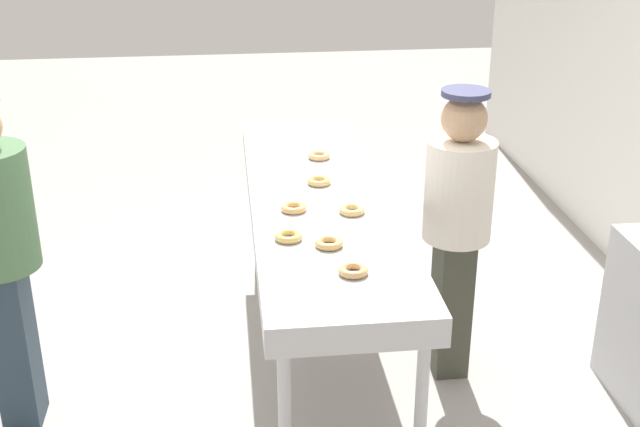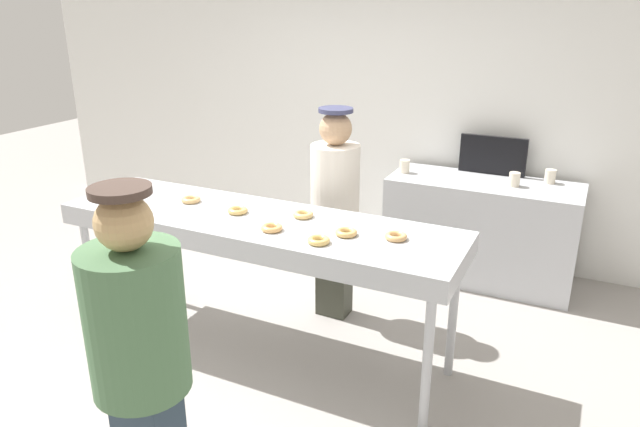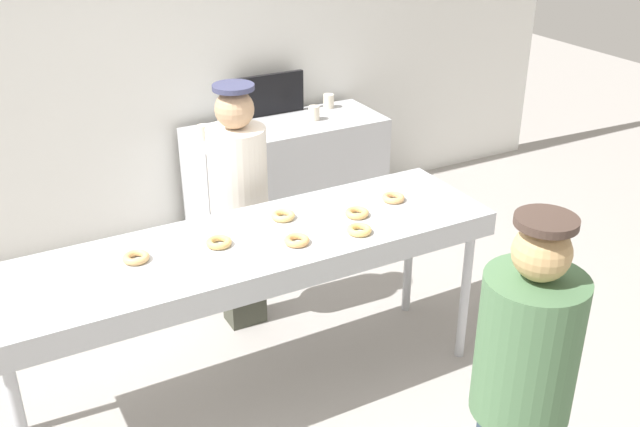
{
  "view_description": "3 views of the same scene",
  "coord_description": "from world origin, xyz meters",
  "px_view_note": "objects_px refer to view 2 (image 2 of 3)",
  "views": [
    {
      "loc": [
        4.12,
        -0.48,
        2.68
      ],
      "look_at": [
        0.34,
        -0.04,
        1.03
      ],
      "focal_mm": 46.67,
      "sensor_mm": 36.0,
      "label": 1
    },
    {
      "loc": [
        1.91,
        -3.01,
        2.31
      ],
      "look_at": [
        0.42,
        0.08,
        1.06
      ],
      "focal_mm": 32.74,
      "sensor_mm": 36.0,
      "label": 2
    },
    {
      "loc": [
        -1.3,
        -3.17,
        2.82
      ],
      "look_at": [
        0.4,
        -0.04,
        1.07
      ],
      "focal_mm": 41.58,
      "sensor_mm": 36.0,
      "label": 3
    }
  ],
  "objects_px": {
    "glazed_donut_2": "(238,210)",
    "paper_cup_2": "(514,179)",
    "glazed_donut_5": "(272,228)",
    "paper_cup_0": "(550,176)",
    "glazed_donut_1": "(191,200)",
    "glazed_donut_4": "(346,232)",
    "fryer_conveyor": "(257,228)",
    "prep_counter": "(480,231)",
    "menu_display": "(493,155)",
    "glazed_donut_0": "(319,240)",
    "glazed_donut_3": "(303,214)",
    "paper_cup_1": "(405,166)",
    "customer_waiting": "(141,361)",
    "glazed_donut_6": "(396,236)",
    "worker_baker": "(335,201)"
  },
  "relations": [
    {
      "from": "glazed_donut_0",
      "to": "glazed_donut_3",
      "type": "height_order",
      "value": "same"
    },
    {
      "from": "paper_cup_0",
      "to": "glazed_donut_4",
      "type": "bearing_deg",
      "value": -115.18
    },
    {
      "from": "paper_cup_1",
      "to": "menu_display",
      "type": "distance_m",
      "value": 0.77
    },
    {
      "from": "glazed_donut_4",
      "to": "fryer_conveyor",
      "type": "bearing_deg",
      "value": 177.31
    },
    {
      "from": "fryer_conveyor",
      "to": "glazed_donut_6",
      "type": "bearing_deg",
      "value": 2.46
    },
    {
      "from": "glazed_donut_0",
      "to": "paper_cup_0",
      "type": "bearing_deg",
      "value": 64.62
    },
    {
      "from": "glazed_donut_5",
      "to": "customer_waiting",
      "type": "xyz_separation_m",
      "value": [
        0.24,
        -1.42,
        -0.02
      ]
    },
    {
      "from": "glazed_donut_6",
      "to": "menu_display",
      "type": "bearing_deg",
      "value": 84.9
    },
    {
      "from": "worker_baker",
      "to": "glazed_donut_3",
      "type": "bearing_deg",
      "value": 98.09
    },
    {
      "from": "glazed_donut_5",
      "to": "paper_cup_0",
      "type": "bearing_deg",
      "value": 57.19
    },
    {
      "from": "fryer_conveyor",
      "to": "paper_cup_0",
      "type": "relative_size",
      "value": 23.53
    },
    {
      "from": "customer_waiting",
      "to": "paper_cup_2",
      "type": "xyz_separation_m",
      "value": [
        0.91,
        3.37,
        -0.05
      ]
    },
    {
      "from": "glazed_donut_1",
      "to": "paper_cup_0",
      "type": "height_order",
      "value": "glazed_donut_1"
    },
    {
      "from": "prep_counter",
      "to": "menu_display",
      "type": "height_order",
      "value": "menu_display"
    },
    {
      "from": "glazed_donut_2",
      "to": "glazed_donut_4",
      "type": "relative_size",
      "value": 1.0
    },
    {
      "from": "customer_waiting",
      "to": "paper_cup_1",
      "type": "xyz_separation_m",
      "value": [
        -0.03,
        3.37,
        -0.05
      ]
    },
    {
      "from": "prep_counter",
      "to": "paper_cup_0",
      "type": "height_order",
      "value": "paper_cup_0"
    },
    {
      "from": "fryer_conveyor",
      "to": "glazed_donut_3",
      "type": "distance_m",
      "value": 0.32
    },
    {
      "from": "glazed_donut_1",
      "to": "glazed_donut_4",
      "type": "distance_m",
      "value": 1.22
    },
    {
      "from": "glazed_donut_0",
      "to": "glazed_donut_6",
      "type": "height_order",
      "value": "same"
    },
    {
      "from": "prep_counter",
      "to": "glazed_donut_1",
      "type": "bearing_deg",
      "value": -133.8
    },
    {
      "from": "glazed_donut_4",
      "to": "menu_display",
      "type": "distance_m",
      "value": 2.17
    },
    {
      "from": "glazed_donut_3",
      "to": "paper_cup_0",
      "type": "xyz_separation_m",
      "value": [
        1.34,
        1.88,
        -0.07
      ]
    },
    {
      "from": "glazed_donut_2",
      "to": "paper_cup_2",
      "type": "height_order",
      "value": "glazed_donut_2"
    },
    {
      "from": "worker_baker",
      "to": "menu_display",
      "type": "bearing_deg",
      "value": -117.06
    },
    {
      "from": "glazed_donut_2",
      "to": "paper_cup_2",
      "type": "distance_m",
      "value": 2.34
    },
    {
      "from": "paper_cup_0",
      "to": "glazed_donut_5",
      "type": "bearing_deg",
      "value": -122.81
    },
    {
      "from": "glazed_donut_2",
      "to": "glazed_donut_6",
      "type": "distance_m",
      "value": 1.09
    },
    {
      "from": "glazed_donut_5",
      "to": "worker_baker",
      "type": "distance_m",
      "value": 0.86
    },
    {
      "from": "glazed_donut_5",
      "to": "glazed_donut_6",
      "type": "height_order",
      "value": "same"
    },
    {
      "from": "glazed_donut_0",
      "to": "glazed_donut_5",
      "type": "distance_m",
      "value": 0.35
    },
    {
      "from": "worker_baker",
      "to": "glazed_donut_6",
      "type": "bearing_deg",
      "value": 141.56
    },
    {
      "from": "glazed_donut_3",
      "to": "glazed_donut_6",
      "type": "height_order",
      "value": "same"
    },
    {
      "from": "fryer_conveyor",
      "to": "prep_counter",
      "type": "distance_m",
      "value": 2.19
    },
    {
      "from": "glazed_donut_0",
      "to": "glazed_donut_2",
      "type": "bearing_deg",
      "value": 162.14
    },
    {
      "from": "glazed_donut_4",
      "to": "glazed_donut_6",
      "type": "bearing_deg",
      "value": 13.73
    },
    {
      "from": "glazed_donut_3",
      "to": "menu_display",
      "type": "relative_size",
      "value": 0.23
    },
    {
      "from": "fryer_conveyor",
      "to": "glazed_donut_0",
      "type": "height_order",
      "value": "glazed_donut_0"
    },
    {
      "from": "glazed_donut_0",
      "to": "paper_cup_1",
      "type": "bearing_deg",
      "value": 93.75
    },
    {
      "from": "glazed_donut_0",
      "to": "paper_cup_2",
      "type": "height_order",
      "value": "glazed_donut_0"
    },
    {
      "from": "glazed_donut_1",
      "to": "paper_cup_1",
      "type": "distance_m",
      "value": 2.0
    },
    {
      "from": "glazed_donut_2",
      "to": "paper_cup_0",
      "type": "distance_m",
      "value": 2.67
    },
    {
      "from": "fryer_conveyor",
      "to": "glazed_donut_5",
      "type": "relative_size",
      "value": 20.35
    },
    {
      "from": "glazed_donut_5",
      "to": "customer_waiting",
      "type": "height_order",
      "value": "customer_waiting"
    },
    {
      "from": "glazed_donut_4",
      "to": "paper_cup_1",
      "type": "distance_m",
      "value": 1.84
    },
    {
      "from": "worker_baker",
      "to": "paper_cup_0",
      "type": "distance_m",
      "value": 1.9
    },
    {
      "from": "paper_cup_2",
      "to": "menu_display",
      "type": "bearing_deg",
      "value": 129.06
    },
    {
      "from": "glazed_donut_3",
      "to": "paper_cup_2",
      "type": "distance_m",
      "value": 1.99
    },
    {
      "from": "glazed_donut_1",
      "to": "fryer_conveyor",
      "type": "bearing_deg",
      "value": -6.31
    },
    {
      "from": "prep_counter",
      "to": "paper_cup_1",
      "type": "height_order",
      "value": "paper_cup_1"
    }
  ]
}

